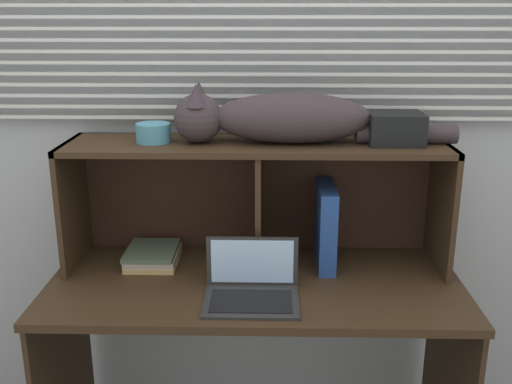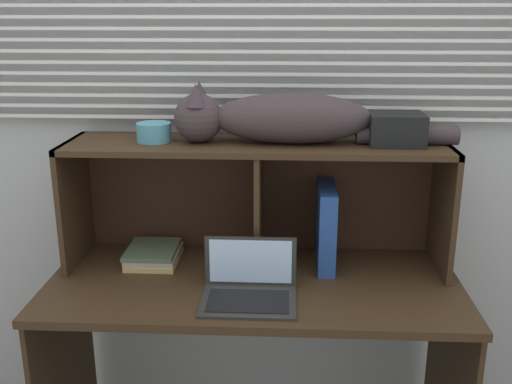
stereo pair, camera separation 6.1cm
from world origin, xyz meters
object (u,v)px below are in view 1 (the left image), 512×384
Objects in this scene: binder_upright at (326,226)px; storage_box at (395,128)px; book_stack at (153,256)px; small_basket at (153,133)px; cat at (277,118)px; laptop at (252,288)px.

storage_box is (0.24, 0.00, 0.38)m from binder_upright.
small_basket is (0.03, 0.00, 0.48)m from book_stack.
storage_box is (0.90, 0.00, 0.50)m from book_stack.
cat is 0.45m from binder_upright.
cat is 4.43× the size of book_stack.
book_stack is 0.48m from small_basket.
small_basket is at bearing 180.00° from binder_upright.
storage_box is (0.87, 0.00, 0.02)m from small_basket.
cat is at bearing 0.45° from book_stack.
binder_upright is 2.48× the size of small_basket.
cat is 0.42m from storage_box.
storage_box reaches higher than binder_upright.
cat is 5.25× the size of storage_box.
cat is at bearing 0.00° from small_basket.
laptop is at bearing -38.25° from small_basket.
book_stack is 1.19× the size of storage_box.
laptop is 1.64× the size of storage_box.
laptop is at bearing -150.43° from storage_box.
storage_box is (0.51, 0.29, 0.50)m from laptop.
book_stack is (-0.66, -0.00, -0.13)m from binder_upright.
cat reaches higher than binder_upright.
cat reaches higher than book_stack.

